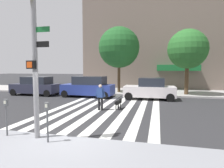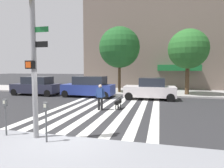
{
  "view_description": "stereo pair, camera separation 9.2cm",
  "coord_description": "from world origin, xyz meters",
  "px_view_note": "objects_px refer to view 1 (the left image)",
  "views": [
    {
      "loc": [
        3.19,
        -6.22,
        2.61
      ],
      "look_at": [
        0.06,
        6.63,
        1.55
      ],
      "focal_mm": 30.32,
      "sensor_mm": 36.0,
      "label": 1
    },
    {
      "loc": [
        3.27,
        -6.2,
        2.61
      ],
      "look_at": [
        0.06,
        6.63,
        1.55
      ],
      "focal_mm": 30.32,
      "sensor_mm": 36.0,
      "label": 2
    }
  ],
  "objects_px": {
    "street_tree_middle": "(188,49)",
    "dog_on_leash": "(119,102)",
    "traffic_light_pole": "(34,42)",
    "parked_car_behind_first": "(88,87)",
    "pedestrian_dog_walker": "(100,96)",
    "parking_meter_curbside": "(47,117)",
    "parked_car_near_curb": "(36,86)",
    "parking_meter_second_along": "(6,112)",
    "parked_car_third_in_line": "(150,89)",
    "street_tree_nearest": "(119,48)"
  },
  "relations": [
    {
      "from": "parked_car_near_curb",
      "to": "parked_car_behind_first",
      "type": "bearing_deg",
      "value": -0.02
    },
    {
      "from": "street_tree_nearest",
      "to": "parked_car_behind_first",
      "type": "bearing_deg",
      "value": -124.51
    },
    {
      "from": "traffic_light_pole",
      "to": "parked_car_near_curb",
      "type": "distance_m",
      "value": 13.46
    },
    {
      "from": "parked_car_near_curb",
      "to": "parked_car_behind_first",
      "type": "relative_size",
      "value": 0.96
    },
    {
      "from": "pedestrian_dog_walker",
      "to": "street_tree_nearest",
      "type": "bearing_deg",
      "value": 93.63
    },
    {
      "from": "street_tree_middle",
      "to": "dog_on_leash",
      "type": "distance_m",
      "value": 9.95
    },
    {
      "from": "traffic_light_pole",
      "to": "parking_meter_second_along",
      "type": "height_order",
      "value": "traffic_light_pole"
    },
    {
      "from": "parked_car_behind_first",
      "to": "street_tree_nearest",
      "type": "distance_m",
      "value": 5.56
    },
    {
      "from": "parking_meter_curbside",
      "to": "dog_on_leash",
      "type": "height_order",
      "value": "parking_meter_curbside"
    },
    {
      "from": "street_tree_nearest",
      "to": "street_tree_middle",
      "type": "bearing_deg",
      "value": -2.65
    },
    {
      "from": "parked_car_third_in_line",
      "to": "street_tree_nearest",
      "type": "relative_size",
      "value": 0.63
    },
    {
      "from": "parking_meter_second_along",
      "to": "pedestrian_dog_walker",
      "type": "bearing_deg",
      "value": 71.5
    },
    {
      "from": "parking_meter_curbside",
      "to": "dog_on_leash",
      "type": "distance_m",
      "value": 6.56
    },
    {
      "from": "traffic_light_pole",
      "to": "street_tree_nearest",
      "type": "bearing_deg",
      "value": 89.49
    },
    {
      "from": "traffic_light_pole",
      "to": "parked_car_behind_first",
      "type": "relative_size",
      "value": 1.19
    },
    {
      "from": "parked_car_near_curb",
      "to": "parked_car_behind_first",
      "type": "xyz_separation_m",
      "value": [
        5.57,
        -0.0,
        0.05
      ]
    },
    {
      "from": "traffic_light_pole",
      "to": "parked_car_third_in_line",
      "type": "height_order",
      "value": "traffic_light_pole"
    },
    {
      "from": "parking_meter_second_along",
      "to": "dog_on_leash",
      "type": "bearing_deg",
      "value": 64.89
    },
    {
      "from": "parked_car_behind_first",
      "to": "street_tree_nearest",
      "type": "relative_size",
      "value": 0.71
    },
    {
      "from": "traffic_light_pole",
      "to": "street_tree_middle",
      "type": "bearing_deg",
      "value": 63.34
    },
    {
      "from": "parked_car_behind_first",
      "to": "parked_car_third_in_line",
      "type": "xyz_separation_m",
      "value": [
        5.62,
        0.0,
        -0.07
      ]
    },
    {
      "from": "parked_car_near_curb",
      "to": "street_tree_nearest",
      "type": "bearing_deg",
      "value": 22.59
    },
    {
      "from": "traffic_light_pole",
      "to": "parking_meter_curbside",
      "type": "distance_m",
      "value": 2.58
    },
    {
      "from": "parked_car_third_in_line",
      "to": "dog_on_leash",
      "type": "distance_m",
      "value": 4.91
    },
    {
      "from": "traffic_light_pole",
      "to": "pedestrian_dog_walker",
      "type": "bearing_deg",
      "value": 83.26
    },
    {
      "from": "traffic_light_pole",
      "to": "street_tree_middle",
      "type": "height_order",
      "value": "street_tree_middle"
    },
    {
      "from": "parking_meter_second_along",
      "to": "street_tree_middle",
      "type": "distance_m",
      "value": 16.28
    },
    {
      "from": "street_tree_middle",
      "to": "dog_on_leash",
      "type": "relative_size",
      "value": 5.67
    },
    {
      "from": "traffic_light_pole",
      "to": "pedestrian_dog_walker",
      "type": "relative_size",
      "value": 3.54
    },
    {
      "from": "parking_meter_curbside",
      "to": "parked_car_behind_first",
      "type": "xyz_separation_m",
      "value": [
        -2.72,
        10.98,
        -0.08
      ]
    },
    {
      "from": "parking_meter_curbside",
      "to": "parked_car_near_curb",
      "type": "bearing_deg",
      "value": 127.07
    },
    {
      "from": "parking_meter_curbside",
      "to": "parking_meter_second_along",
      "type": "bearing_deg",
      "value": 173.24
    },
    {
      "from": "traffic_light_pole",
      "to": "street_tree_middle",
      "type": "distance_m",
      "value": 15.33
    },
    {
      "from": "pedestrian_dog_walker",
      "to": "traffic_light_pole",
      "type": "bearing_deg",
      "value": -96.74
    },
    {
      "from": "traffic_light_pole",
      "to": "parked_car_behind_first",
      "type": "bearing_deg",
      "value": 101.13
    },
    {
      "from": "pedestrian_dog_walker",
      "to": "parked_car_near_curb",
      "type": "bearing_deg",
      "value": 148.23
    },
    {
      "from": "street_tree_middle",
      "to": "parked_car_third_in_line",
      "type": "bearing_deg",
      "value": -138.77
    },
    {
      "from": "pedestrian_dog_walker",
      "to": "parking_meter_curbside",
      "type": "bearing_deg",
      "value": -90.45
    },
    {
      "from": "parked_car_near_curb",
      "to": "parking_meter_second_along",
      "type": "bearing_deg",
      "value": -59.0
    },
    {
      "from": "parking_meter_second_along",
      "to": "parked_car_behind_first",
      "type": "bearing_deg",
      "value": 94.76
    },
    {
      "from": "parked_car_near_curb",
      "to": "parked_car_third_in_line",
      "type": "height_order",
      "value": "parked_car_third_in_line"
    },
    {
      "from": "traffic_light_pole",
      "to": "parked_car_near_curb",
      "type": "relative_size",
      "value": 1.24
    },
    {
      "from": "pedestrian_dog_walker",
      "to": "dog_on_leash",
      "type": "relative_size",
      "value": 1.49
    },
    {
      "from": "traffic_light_pole",
      "to": "parking_meter_curbside",
      "type": "xyz_separation_m",
      "value": [
        0.61,
        -0.25,
        -2.49
      ]
    },
    {
      "from": "parked_car_behind_first",
      "to": "pedestrian_dog_walker",
      "type": "distance_m",
      "value": 5.86
    },
    {
      "from": "street_tree_middle",
      "to": "pedestrian_dog_walker",
      "type": "height_order",
      "value": "street_tree_middle"
    },
    {
      "from": "parked_car_third_in_line",
      "to": "street_tree_middle",
      "type": "bearing_deg",
      "value": 41.23
    },
    {
      "from": "parking_meter_curbside",
      "to": "parked_car_third_in_line",
      "type": "relative_size",
      "value": 0.31
    },
    {
      "from": "parked_car_near_curb",
      "to": "parked_car_behind_first",
      "type": "height_order",
      "value": "parked_car_behind_first"
    },
    {
      "from": "parked_car_third_in_line",
      "to": "pedestrian_dog_walker",
      "type": "bearing_deg",
      "value": -118.91
    }
  ]
}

